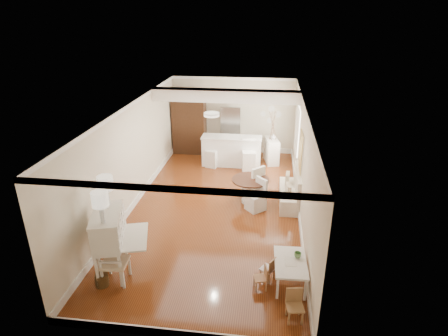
% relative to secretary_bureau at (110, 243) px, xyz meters
% --- Properties ---
extents(room, '(9.00, 9.04, 2.82)m').
position_rel_secretary_bureau_xyz_m(room, '(1.74, 3.30, 1.29)').
color(room, brown).
rests_on(room, ground).
extents(secretary_bureau, '(1.34, 1.36, 1.38)m').
position_rel_secretary_bureau_xyz_m(secretary_bureau, '(0.00, 0.00, 0.00)').
color(secretary_bureau, silver).
rests_on(secretary_bureau, ground).
extents(gustavian_armchair, '(0.56, 0.56, 0.92)m').
position_rel_secretary_bureau_xyz_m(gustavian_armchair, '(0.18, -0.27, -0.23)').
color(gustavian_armchair, silver).
rests_on(gustavian_armchair, ground).
extents(wicker_basket, '(0.28, 0.28, 0.26)m').
position_rel_secretary_bureau_xyz_m(wicker_basket, '(-0.05, -0.44, -0.56)').
color(wicker_basket, '#4D3418').
rests_on(wicker_basket, ground).
extents(kids_table, '(0.65, 1.04, 0.51)m').
position_rel_secretary_bureau_xyz_m(kids_table, '(3.60, 0.10, -0.44)').
color(kids_table, silver).
rests_on(kids_table, ground).
extents(kids_chair_a, '(0.30, 0.30, 0.51)m').
position_rel_secretary_bureau_xyz_m(kids_chair_a, '(3.03, -0.13, -0.44)').
color(kids_chair_a, '#9F6E48').
rests_on(kids_chair_a, ground).
extents(kids_chair_b, '(0.35, 0.35, 0.52)m').
position_rel_secretary_bureau_xyz_m(kids_chair_b, '(3.17, 0.16, -0.43)').
color(kids_chair_b, '#986B45').
rests_on(kids_chair_b, ground).
extents(kids_chair_c, '(0.33, 0.33, 0.60)m').
position_rel_secretary_bureau_xyz_m(kids_chair_c, '(3.65, -0.87, -0.39)').
color(kids_chair_c, olive).
rests_on(kids_chair_c, ground).
extents(banquette, '(0.52, 1.60, 0.98)m').
position_rel_secretary_bureau_xyz_m(banquette, '(3.69, 3.48, -0.20)').
color(banquette, silver).
rests_on(banquette, ground).
extents(dining_table, '(1.28, 1.28, 0.71)m').
position_rel_secretary_bureau_xyz_m(dining_table, '(2.62, 3.40, -0.34)').
color(dining_table, '#452316').
rests_on(dining_table, ground).
extents(slip_chair_near, '(0.61, 0.61, 0.89)m').
position_rel_secretary_bureau_xyz_m(slip_chair_near, '(2.79, 2.98, -0.25)').
color(slip_chair_near, silver).
rests_on(slip_chair_near, ground).
extents(slip_chair_far, '(0.67, 0.67, 0.98)m').
position_rel_secretary_bureau_xyz_m(slip_chair_far, '(2.67, 3.74, -0.20)').
color(slip_chair_far, white).
rests_on(slip_chair_far, ground).
extents(breakfast_counter, '(2.05, 0.65, 1.03)m').
position_rel_secretary_bureau_xyz_m(breakfast_counter, '(1.80, 6.08, -0.18)').
color(breakfast_counter, white).
rests_on(breakfast_counter, ground).
extents(bar_stool_left, '(0.48, 0.48, 0.96)m').
position_rel_secretary_bureau_xyz_m(bar_stool_left, '(1.16, 5.84, -0.21)').
color(bar_stool_left, white).
rests_on(bar_stool_left, ground).
extents(bar_stool_right, '(0.49, 0.49, 1.07)m').
position_rel_secretary_bureau_xyz_m(bar_stool_right, '(2.42, 5.66, -0.16)').
color(bar_stool_right, white).
rests_on(bar_stool_right, ground).
extents(pantry_cabinet, '(1.20, 0.60, 2.30)m').
position_rel_secretary_bureau_xyz_m(pantry_cabinet, '(0.10, 7.16, 0.46)').
color(pantry_cabinet, '#381E11').
rests_on(pantry_cabinet, ground).
extents(fridge, '(0.75, 0.65, 1.80)m').
position_rel_secretary_bureau_xyz_m(fridge, '(2.00, 7.13, 0.21)').
color(fridge, silver).
rests_on(fridge, ground).
extents(sideboard, '(0.57, 0.95, 0.85)m').
position_rel_secretary_bureau_xyz_m(sideboard, '(3.17, 6.50, -0.27)').
color(sideboard, silver).
rests_on(sideboard, ground).
extents(pencil_cup, '(0.18, 0.18, 0.11)m').
position_rel_secretary_bureau_xyz_m(pencil_cup, '(3.74, 0.26, -0.13)').
color(pencil_cup, '#639A59').
rests_on(pencil_cup, kids_table).
extents(branch_vase, '(0.23, 0.23, 0.19)m').
position_rel_secretary_bureau_xyz_m(branch_vase, '(3.21, 6.54, 0.26)').
color(branch_vase, silver).
rests_on(branch_vase, sideboard).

